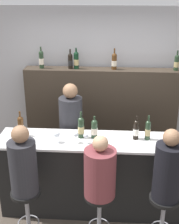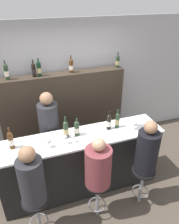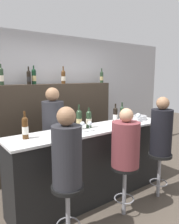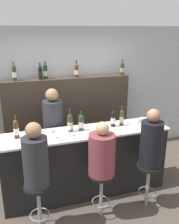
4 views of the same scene
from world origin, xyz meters
name	(u,v)px [view 3 (image 3 of 4)]	position (x,y,z in m)	size (l,w,h in m)	color
ground_plane	(106,204)	(0.00, 0.00, 0.00)	(16.00, 16.00, 0.00)	#4C4238
wall_back	(50,103)	(0.00, 1.70, 1.30)	(6.40, 0.05, 2.60)	#B2B2B7
bar_counter	(94,163)	(0.00, 0.27, 0.54)	(2.59, 0.58, 1.07)	black
back_bar_cabinet	(56,128)	(0.00, 1.47, 0.84)	(2.42, 0.28, 1.67)	#382D23
wine_bottle_counter_0	(25,128)	(-1.00, 0.33, 1.21)	(0.08, 0.08, 0.34)	#4C2D14
wine_bottle_counter_1	(79,120)	(-0.23, 0.33, 1.21)	(0.08, 0.08, 0.35)	#233823
wine_bottle_counter_2	(89,119)	(-0.06, 0.33, 1.20)	(0.08, 0.08, 0.30)	#233823
wine_bottle_counter_3	(115,115)	(0.47, 0.33, 1.20)	(0.07, 0.07, 0.32)	black
wine_bottle_counter_4	(122,114)	(0.62, 0.33, 1.20)	(0.07, 0.07, 0.32)	#233823
wine_bottle_backbar_0	(1,76)	(-0.94, 1.47, 1.81)	(0.07, 0.07, 0.33)	#233823
wine_bottle_backbar_1	(29,77)	(-0.49, 1.47, 1.80)	(0.07, 0.07, 0.30)	black
wine_bottle_backbar_2	(34,76)	(-0.40, 1.47, 1.81)	(0.08, 0.08, 0.32)	black
wine_bottle_backbar_3	(63,77)	(0.19, 1.47, 1.80)	(0.08, 0.08, 0.32)	#4C2D14
wine_bottle_backbar_4	(102,77)	(1.13, 1.47, 1.80)	(0.07, 0.07, 0.30)	#233823
wine_glass_0	(67,127)	(-0.51, 0.18, 1.17)	(0.08, 0.08, 0.15)	silver
wine_glass_1	(83,124)	(-0.28, 0.18, 1.18)	(0.07, 0.07, 0.15)	silver
wine_glass_2	(90,124)	(-0.15, 0.18, 1.17)	(0.07, 0.07, 0.14)	silver
wine_glass_3	(138,116)	(0.84, 0.18, 1.17)	(0.08, 0.08, 0.15)	silver
metal_bowl	(140,118)	(1.01, 0.29, 1.10)	(0.24, 0.24, 0.07)	#B7B7BC
bar_stool_left	(68,199)	(-0.82, -0.32, 0.52)	(0.35, 0.35, 0.68)	gray
guest_seated_left	(67,152)	(-0.82, -0.32, 1.04)	(0.31, 0.31, 0.84)	#28282D
bar_stool_middle	(125,177)	(0.04, -0.32, 0.52)	(0.35, 0.35, 0.68)	gray
guest_seated_middle	(126,142)	(0.04, -0.32, 0.99)	(0.36, 0.36, 0.75)	brown
bar_stool_right	(159,164)	(0.78, -0.32, 0.52)	(0.35, 0.35, 0.68)	gray
guest_seated_right	(161,130)	(0.78, -0.32, 1.05)	(0.31, 0.31, 0.85)	black
bartender	(54,145)	(-0.41, 0.77, 0.77)	(0.33, 0.33, 1.65)	#28282D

